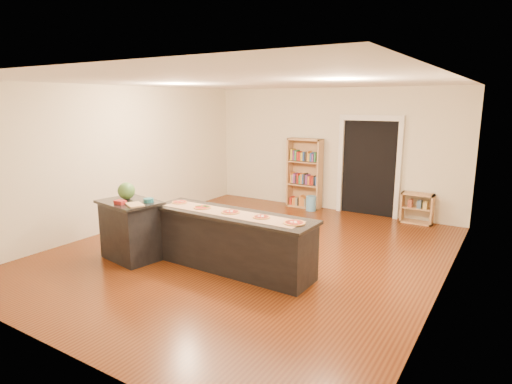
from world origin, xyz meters
The scene contains 17 objects.
room centered at (0.00, 0.00, 1.40)m, with size 6.00×7.00×2.80m.
doorway centered at (0.90, 3.46, 1.20)m, with size 1.40×0.09×2.21m.
kitchen_island centered at (0.16, -0.77, 0.44)m, with size 2.66×0.72×0.88m.
side_counter centered at (-1.45, -1.27, 0.48)m, with size 0.96×0.70×0.95m.
bookshelf centered at (-0.59, 3.30, 0.82)m, with size 0.82×0.29×1.65m, color tan.
low_shelf centered at (2.01, 3.31, 0.32)m, with size 0.64×0.27×0.64m, color tan.
waste_bin centered at (-0.31, 3.11, 0.17)m, with size 0.23×0.23×0.34m, color #61A6D8.
kraft_paper centered at (0.16, -0.80, 0.88)m, with size 2.31×0.42×0.00m, color #A47855.
watermelon centered at (-1.59, -1.19, 1.09)m, with size 0.27×0.27×0.27m, color #144214.
cutting_board centered at (-1.16, -1.42, 0.96)m, with size 0.32×0.21×0.02m, color tan.
package_red centered at (-1.41, -1.47, 0.98)m, with size 0.16×0.12×0.06m, color maroon.
package_teal centered at (-1.13, -1.15, 0.98)m, with size 0.16×0.16×0.06m, color #195966.
pizza_a centered at (-0.90, -0.71, 0.89)m, with size 0.26×0.26×0.02m.
pizza_b centered at (-0.37, -0.78, 0.89)m, with size 0.29×0.29×0.02m.
pizza_c centered at (0.16, -0.78, 0.89)m, with size 0.27×0.27×0.02m.
pizza_d centered at (0.70, -0.77, 0.89)m, with size 0.27×0.27×0.02m.
pizza_e centered at (1.23, -0.79, 0.89)m, with size 0.31×0.31×0.02m.
Camera 1 is at (3.74, -5.77, 2.50)m, focal length 30.00 mm.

